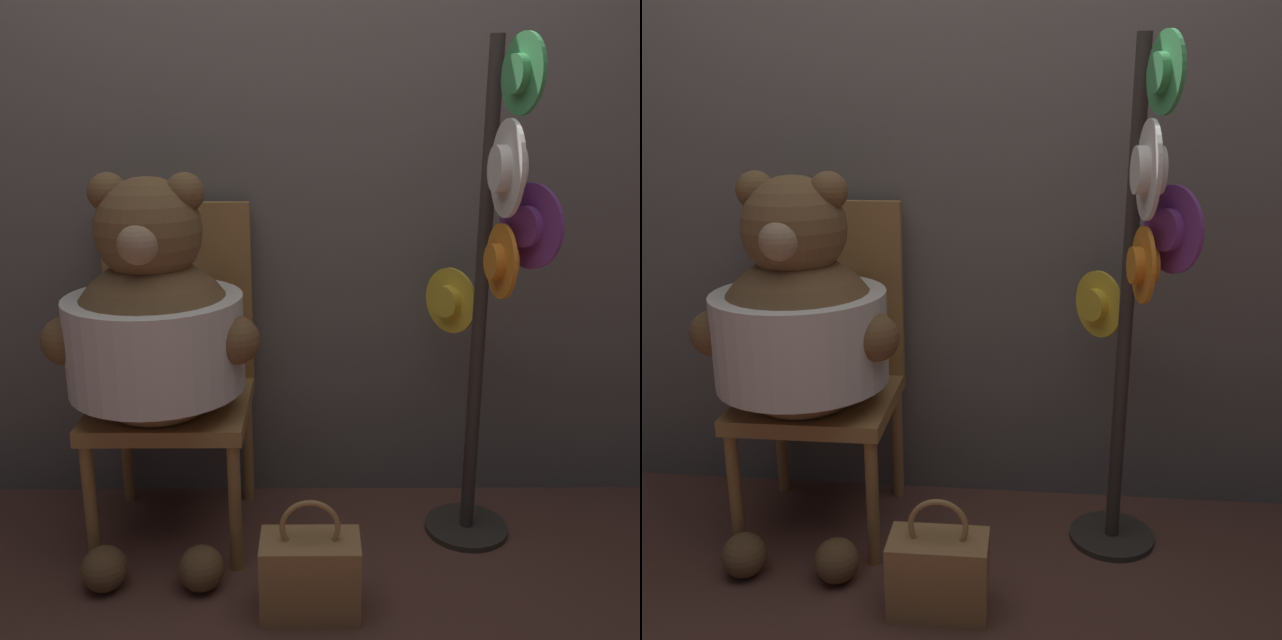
{
  "view_description": "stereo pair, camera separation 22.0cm",
  "coord_description": "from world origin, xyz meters",
  "views": [
    {
      "loc": [
        0.05,
        -1.88,
        1.38
      ],
      "look_at": [
        0.06,
        0.24,
        0.76
      ],
      "focal_mm": 40.0,
      "sensor_mm": 36.0,
      "label": 1
    },
    {
      "loc": [
        0.27,
        -1.87,
        1.38
      ],
      "look_at": [
        0.06,
        0.24,
        0.76
      ],
      "focal_mm": 40.0,
      "sensor_mm": 36.0,
      "label": 2
    }
  ],
  "objects": [
    {
      "name": "ground_plane",
      "position": [
        0.0,
        0.0,
        0.0
      ],
      "size": [
        14.0,
        14.0,
        0.0
      ],
      "primitive_type": "plane",
      "color": "brown"
    },
    {
      "name": "wall_back",
      "position": [
        0.0,
        0.61,
        1.18
      ],
      "size": [
        8.0,
        0.1,
        2.36
      ],
      "color": "#66605B",
      "rests_on": "ground_plane"
    },
    {
      "name": "chair",
      "position": [
        -0.42,
        0.37,
        0.57
      ],
      "size": [
        0.5,
        0.48,
        1.1
      ],
      "color": "#9E703D",
      "rests_on": "ground_plane"
    },
    {
      "name": "teddy_bear",
      "position": [
        -0.44,
        0.2,
        0.74
      ],
      "size": [
        0.65,
        0.58,
        1.22
      ],
      "color": "brown",
      "rests_on": "ground_plane"
    },
    {
      "name": "hat_display_rack",
      "position": [
        0.58,
        0.2,
        0.89
      ],
      "size": [
        0.29,
        0.49,
        1.6
      ],
      "color": "#332D28",
      "rests_on": "ground_plane"
    },
    {
      "name": "handbag_on_ground",
      "position": [
        0.03,
        -0.14,
        0.12
      ],
      "size": [
        0.28,
        0.15,
        0.36
      ],
      "color": "#A87A47",
      "rests_on": "ground_plane"
    }
  ]
}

